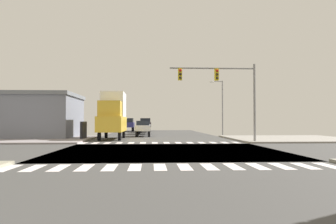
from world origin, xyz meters
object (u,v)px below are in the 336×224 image
object	(u,v)px
traffic_signal_mast	(222,84)
sedan_middle_3	(145,126)
suv_farside_1	(129,124)
pickup_leading_3	(145,124)
sedan_trailing_2	(143,127)
street_lamp	(220,102)
bank_building	(4,116)
box_truck_outer_1	(113,114)
sedan_crossing_1	(144,126)

from	to	relation	value
traffic_signal_mast	sedan_middle_3	world-z (taller)	traffic_signal_mast
suv_farside_1	pickup_leading_3	size ratio (longest dim) A/B	0.90
pickup_leading_3	sedan_trailing_2	bearing A→B (deg)	90.00
suv_farside_1	sedan_trailing_2	world-z (taller)	suv_farside_1
traffic_signal_mast	suv_farside_1	bearing A→B (deg)	108.04
suv_farside_1	sedan_middle_3	xyz separation A→B (m)	(3.00, -5.55, -0.28)
street_lamp	bank_building	bearing A→B (deg)	-166.23
suv_farside_1	sedan_trailing_2	size ratio (longest dim) A/B	1.07
traffic_signal_mast	sedan_middle_3	size ratio (longest dim) A/B	1.73
suv_farside_1	bank_building	bearing A→B (deg)	61.73
bank_building	pickup_leading_3	size ratio (longest dim) A/B	3.35
traffic_signal_mast	box_truck_outer_1	xyz separation A→B (m)	(-10.03, 6.18, -2.49)
street_lamp	pickup_leading_3	distance (m)	19.97
pickup_leading_3	suv_farside_1	bearing A→B (deg)	16.48
sedan_crossing_1	pickup_leading_3	world-z (taller)	pickup_leading_3
bank_building	sedan_crossing_1	xyz separation A→B (m)	(14.94, 10.14, -1.30)
traffic_signal_mast	suv_farside_1	distance (m)	32.59
sedan_crossing_1	bank_building	bearing A→B (deg)	34.18
suv_farside_1	pickup_leading_3	world-z (taller)	pickup_leading_3
street_lamp	sedan_middle_3	distance (m)	14.93
street_lamp	sedan_crossing_1	xyz separation A→B (m)	(-10.09, 4.01, -3.23)
street_lamp	sedan_trailing_2	world-z (taller)	street_lamp
bank_building	pickup_leading_3	distance (m)	27.52
bank_building	sedan_trailing_2	distance (m)	15.36
sedan_middle_3	pickup_leading_3	bearing A→B (deg)	-90.00
pickup_leading_3	sedan_middle_3	bearing A→B (deg)	90.00
pickup_leading_3	box_truck_outer_1	xyz separation A→B (m)	(-3.00, -25.50, 1.27)
pickup_leading_3	sedan_trailing_2	world-z (taller)	pickup_leading_3
pickup_leading_3	box_truck_outer_1	world-z (taller)	box_truck_outer_1
suv_farside_1	sedan_trailing_2	xyz separation A→B (m)	(3.00, -18.88, -0.28)
suv_farside_1	sedan_middle_3	world-z (taller)	suv_farside_1
box_truck_outer_1	street_lamp	bearing A→B (deg)	-146.86
bank_building	traffic_signal_mast	bearing A→B (deg)	-21.36
street_lamp	suv_farside_1	world-z (taller)	street_lamp
sedan_trailing_2	box_truck_outer_1	world-z (taller)	box_truck_outer_1
bank_building	pickup_leading_3	xyz separation A→B (m)	(14.94, 23.09, -1.13)
traffic_signal_mast	pickup_leading_3	world-z (taller)	traffic_signal_mast
sedan_middle_3	box_truck_outer_1	distance (m)	19.36
bank_building	sedan_crossing_1	size ratio (longest dim) A/B	3.98
bank_building	box_truck_outer_1	xyz separation A→B (m)	(11.94, -2.41, 0.15)
pickup_leading_3	box_truck_outer_1	bearing A→B (deg)	83.29
pickup_leading_3	sedan_trailing_2	distance (m)	19.77
box_truck_outer_1	bank_building	bearing A→B (deg)	-11.43
pickup_leading_3	sedan_middle_3	size ratio (longest dim) A/B	1.19
traffic_signal_mast	pickup_leading_3	xyz separation A→B (m)	(-7.03, 31.68, -3.76)
street_lamp	suv_farside_1	bearing A→B (deg)	129.17
bank_building	box_truck_outer_1	distance (m)	12.18
traffic_signal_mast	sedan_trailing_2	bearing A→B (deg)	120.55
sedan_middle_3	suv_farside_1	bearing A→B (deg)	-61.59
traffic_signal_mast	pickup_leading_3	size ratio (longest dim) A/B	1.46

